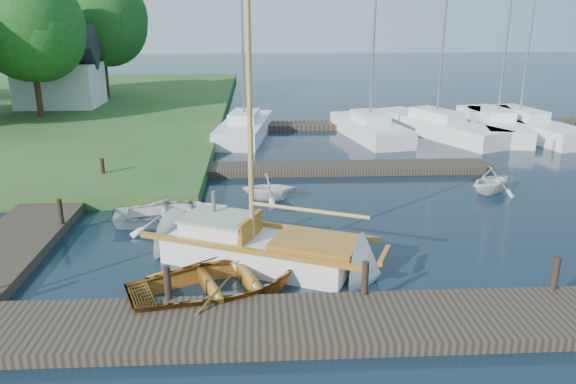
{
  "coord_description": "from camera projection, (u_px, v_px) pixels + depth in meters",
  "views": [
    {
      "loc": [
        -0.92,
        -16.55,
        6.52
      ],
      "look_at": [
        0.0,
        0.0,
        1.2
      ],
      "focal_mm": 35.0,
      "sensor_mm": 36.0,
      "label": 1
    }
  ],
  "objects": [
    {
      "name": "far_dock",
      "position": [
        326.0,
        168.0,
        24.01
      ],
      "size": [
        14.0,
        1.6,
        0.3
      ],
      "primitive_type": "cube",
      "color": "black",
      "rests_on": "ground"
    },
    {
      "name": "mooring_post_5",
      "position": [
        103.0,
        168.0,
        21.94
      ],
      "size": [
        0.16,
        0.16,
        0.8
      ],
      "primitive_type": "cylinder",
      "color": "black",
      "rests_on": "left_dock"
    },
    {
      "name": "sailboat",
      "position": [
        265.0,
        251.0,
        15.19
      ],
      "size": [
        7.33,
        4.67,
        9.83
      ],
      "rotation": [
        0.0,
        0.0,
        -0.41
      ],
      "color": "silver",
      "rests_on": "ground"
    },
    {
      "name": "tender_b",
      "position": [
        270.0,
        185.0,
        20.38
      ],
      "size": [
        2.1,
        1.84,
        1.06
      ],
      "primitive_type": "imported",
      "rotation": [
        0.0,
        0.0,
        1.52
      ],
      "color": "silver",
      "rests_on": "ground"
    },
    {
      "name": "dinghy",
      "position": [
        222.0,
        278.0,
        13.43
      ],
      "size": [
        5.22,
        4.5,
        0.91
      ],
      "primitive_type": "imported",
      "rotation": [
        0.0,
        0.0,
        1.94
      ],
      "color": "#8F5A0F",
      "rests_on": "ground"
    },
    {
      "name": "mooring_post_1",
      "position": [
        168.0,
        283.0,
        12.65
      ],
      "size": [
        0.16,
        0.16,
        0.8
      ],
      "primitive_type": "cylinder",
      "color": "black",
      "rests_on": "near_dock"
    },
    {
      "name": "tender_d",
      "position": [
        492.0,
        178.0,
        21.12
      ],
      "size": [
        2.84,
        2.76,
        1.14
      ],
      "primitive_type": "imported",
      "rotation": [
        0.0,
        0.0,
        2.16
      ],
      "color": "silver",
      "rests_on": "ground"
    },
    {
      "name": "left_dock",
      "position": [
        52.0,
        207.0,
        19.21
      ],
      "size": [
        2.2,
        18.0,
        0.3
      ],
      "primitive_type": "cube",
      "color": "black",
      "rests_on": "ground"
    },
    {
      "name": "marina_boat_2",
      "position": [
        370.0,
        127.0,
        30.45
      ],
      "size": [
        3.5,
        7.16,
        12.39
      ],
      "rotation": [
        0.0,
        0.0,
        1.77
      ],
      "color": "silver",
      "rests_on": "ground"
    },
    {
      "name": "marina_boat_4",
      "position": [
        497.0,
        123.0,
        31.53
      ],
      "size": [
        3.86,
        8.51,
        9.92
      ],
      "rotation": [
        0.0,
        0.0,
        1.36
      ],
      "color": "silver",
      "rests_on": "ground"
    },
    {
      "name": "marina_boat_3",
      "position": [
        436.0,
        125.0,
        31.07
      ],
      "size": [
        5.77,
        9.05,
        12.43
      ],
      "rotation": [
        0.0,
        0.0,
        2.01
      ],
      "color": "silver",
      "rests_on": "ground"
    },
    {
      "name": "marina_boat_5",
      "position": [
        519.0,
        123.0,
        31.63
      ],
      "size": [
        4.21,
        9.71,
        10.23
      ],
      "rotation": [
        0.0,
        0.0,
        1.79
      ],
      "color": "silver",
      "rests_on": "ground"
    },
    {
      "name": "marina_boat_0",
      "position": [
        244.0,
        127.0,
        30.55
      ],
      "size": [
        3.21,
        7.48,
        10.46
      ],
      "rotation": [
        0.0,
        0.0,
        1.43
      ],
      "color": "silver",
      "rests_on": "ground"
    },
    {
      "name": "mooring_post_4",
      "position": [
        60.0,
        211.0,
        17.19
      ],
      "size": [
        0.16,
        0.16,
        0.8
      ],
      "primitive_type": "cylinder",
      "color": "black",
      "rests_on": "left_dock"
    },
    {
      "name": "near_dock",
      "position": [
        303.0,
        324.0,
        12.02
      ],
      "size": [
        18.0,
        2.2,
        0.3
      ],
      "primitive_type": "cube",
      "color": "black",
      "rests_on": "ground"
    },
    {
      "name": "mooring_post_3",
      "position": [
        555.0,
        273.0,
        13.12
      ],
      "size": [
        0.16,
        0.16,
        0.8
      ],
      "primitive_type": "cylinder",
      "color": "black",
      "rests_on": "near_dock"
    },
    {
      "name": "mooring_post_2",
      "position": [
        365.0,
        278.0,
        12.88
      ],
      "size": [
        0.16,
        0.16,
        0.8
      ],
      "primitive_type": "cylinder",
      "color": "black",
      "rests_on": "near_dock"
    },
    {
      "name": "pontoon",
      "position": [
        440.0,
        124.0,
        33.46
      ],
      "size": [
        30.0,
        1.6,
        0.3
      ],
      "primitive_type": "cube",
      "color": "black",
      "rests_on": "ground"
    },
    {
      "name": "tree_3",
      "position": [
        29.0,
        25.0,
        32.42
      ],
      "size": [
        6.41,
        6.38,
        8.74
      ],
      "color": "#332114",
      "rests_on": "shore"
    },
    {
      "name": "tree_7",
      "position": [
        100.0,
        17.0,
        40.01
      ],
      "size": [
        6.83,
        6.83,
        9.38
      ],
      "color": "#332114",
      "rests_on": "shore"
    },
    {
      "name": "house_c",
      "position": [
        59.0,
        75.0,
        37.16
      ],
      "size": [
        5.25,
        4.0,
        5.28
      ],
      "color": "silver",
      "rests_on": "shore"
    },
    {
      "name": "tender_a",
      "position": [
        171.0,
        210.0,
        18.28
      ],
      "size": [
        4.09,
        3.22,
        0.77
      ],
      "primitive_type": "imported",
      "rotation": [
        0.0,
        0.0,
        1.74
      ],
      "color": "silver",
      "rests_on": "ground"
    },
    {
      "name": "ground",
      "position": [
        288.0,
        228.0,
        17.77
      ],
      "size": [
        160.0,
        160.0,
        0.0
      ],
      "primitive_type": "plane",
      "color": "black",
      "rests_on": "ground"
    }
  ]
}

